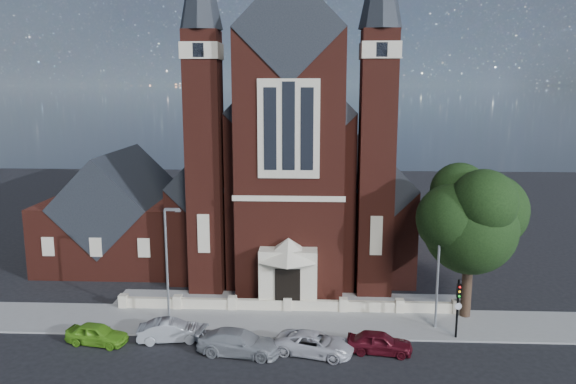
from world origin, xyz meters
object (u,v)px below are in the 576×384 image
(street_tree, at_px, (473,222))
(car_lime_van, at_px, (97,334))
(traffic_signal, at_px, (458,301))
(car_silver_b, at_px, (239,342))
(parish_hall, at_px, (120,218))
(street_lamp_left, at_px, (168,259))
(church, at_px, (295,167))
(car_silver_a, at_px, (171,331))
(car_dark_red, at_px, (379,342))
(car_white_suv, at_px, (315,344))
(street_lamp_right, at_px, (440,263))

(street_tree, relative_size, car_lime_van, 2.74)
(traffic_signal, xyz_separation_m, car_silver_b, (-13.65, -2.59, -1.85))
(parish_hall, bearing_deg, traffic_signal, -29.98)
(street_tree, height_order, car_silver_b, street_tree)
(street_lamp_left, bearing_deg, street_tree, 4.76)
(church, relative_size, car_silver_a, 8.35)
(church, distance_m, car_dark_red, 24.51)
(car_silver_b, xyz_separation_m, car_white_suv, (4.59, 0.20, -0.08))
(street_lamp_left, bearing_deg, church, 67.34)
(street_tree, xyz_separation_m, car_silver_a, (-19.78, -4.32, -6.27))
(parish_hall, xyz_separation_m, car_silver_b, (13.35, -18.17, -3.27))
(street_lamp_right, bearing_deg, parish_hall, 151.78)
(car_silver_b, distance_m, car_dark_red, 8.54)
(street_lamp_right, bearing_deg, car_silver_a, -171.41)
(traffic_signal, relative_size, car_silver_a, 0.96)
(car_silver_a, distance_m, car_silver_b, 4.79)
(traffic_signal, bearing_deg, car_white_suv, -165.21)
(car_silver_b, xyz_separation_m, car_dark_red, (8.52, 0.53, -0.06))
(traffic_signal, relative_size, car_silver_b, 0.79)
(parish_hall, bearing_deg, street_lamp_left, -59.98)
(church, bearing_deg, car_silver_b, -96.55)
(car_silver_b, bearing_deg, car_silver_a, 79.87)
(car_silver_b, bearing_deg, parish_hall, 45.15)
(street_tree, height_order, car_lime_van, street_tree)
(street_lamp_right, relative_size, car_lime_van, 2.08)
(street_tree, relative_size, traffic_signal, 2.67)
(parish_hall, height_order, car_dark_red, parish_hall)
(street_lamp_left, distance_m, street_lamp_right, 18.00)
(street_lamp_right, height_order, car_silver_a, street_lamp_right)
(street_tree, bearing_deg, parish_hall, 156.74)
(parish_hall, xyz_separation_m, street_lamp_left, (8.09, -14.00, 0.59))
(street_lamp_right, xyz_separation_m, car_white_suv, (-8.15, -3.97, -3.94))
(street_tree, relative_size, car_dark_red, 2.70)
(parish_hall, xyz_separation_m, car_dark_red, (21.87, -17.64, -3.34))
(church, relative_size, car_dark_red, 8.80)
(street_lamp_right, bearing_deg, street_lamp_left, 180.00)
(parish_hall, distance_m, car_silver_a, 19.10)
(traffic_signal, distance_m, car_silver_a, 18.31)
(parish_hall, height_order, car_silver_b, parish_hall)
(parish_hall, relative_size, street_tree, 1.14)
(street_lamp_left, xyz_separation_m, car_lime_van, (-3.83, -3.24, -3.93))
(street_lamp_right, distance_m, car_silver_a, 17.90)
(street_lamp_right, bearing_deg, street_tree, 34.26)
(church, xyz_separation_m, car_silver_b, (-2.65, -23.11, -7.45))
(traffic_signal, bearing_deg, street_tree, 64.05)
(car_white_suv, distance_m, car_dark_red, 3.94)
(parish_hall, xyz_separation_m, car_lime_van, (4.26, -17.24, -3.35))
(traffic_signal, bearing_deg, parish_hall, 150.02)
(church, distance_m, street_lamp_left, 20.84)
(parish_hall, bearing_deg, street_lamp_right, -28.22)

